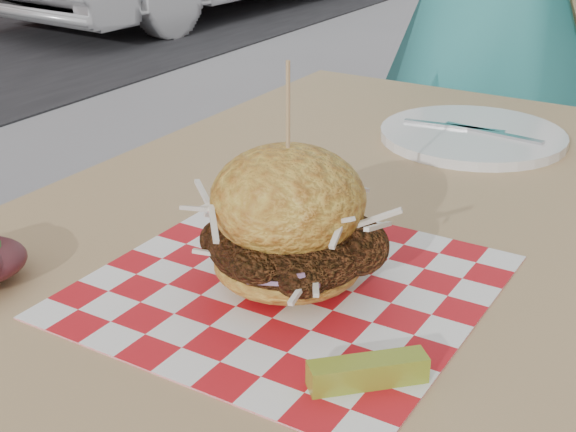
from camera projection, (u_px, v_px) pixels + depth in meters
The scene contains 6 objects.
patio_table at pixel (367, 283), 0.95m from camera, with size 0.80×1.20×0.75m.
patio_chair at pixel (552, 145), 1.76m from camera, with size 0.50×0.51×0.95m.
paper_liner at pixel (288, 286), 0.78m from camera, with size 0.36×0.36×0.00m, color red.
sandwich at pixel (288, 228), 0.75m from camera, with size 0.19×0.19×0.22m.
pickle_spear at pixel (368, 372), 0.63m from camera, with size 0.10×0.02×0.02m, color olive.
place_setting at pixel (473, 135), 1.18m from camera, with size 0.27×0.27×0.02m.
Camera 1 is at (0.46, -0.91, 1.13)m, focal length 50.00 mm.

